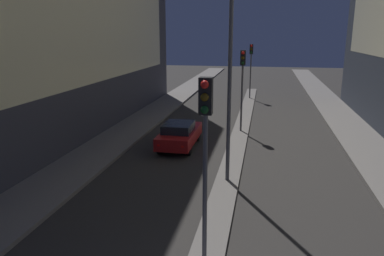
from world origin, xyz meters
name	(u,v)px	position (x,y,z in m)	size (l,w,h in m)	color
median_strip	(242,128)	(0.00, 18.70, 0.05)	(1.01, 35.39, 0.10)	#66605B
traffic_light_near	(205,133)	(0.00, 3.31, 3.77)	(0.32, 0.42, 5.02)	#4C4C51
traffic_light_mid	(243,73)	(0.00, 17.74, 3.77)	(0.32, 0.42, 5.02)	#4C4C51
traffic_light_far	(251,59)	(0.00, 30.32, 3.77)	(0.32, 0.42, 5.02)	#4C4C51
street_lamp	(231,37)	(0.00, 9.39, 5.98)	(0.53, 0.53, 8.65)	#4C4C51
car_left_lane	(180,134)	(-3.10, 13.86, 0.74)	(1.77, 4.23, 1.43)	maroon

